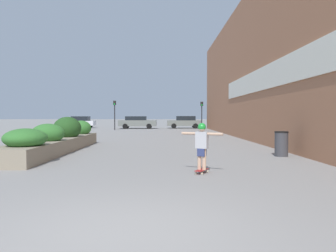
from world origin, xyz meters
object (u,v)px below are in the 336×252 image
Objects in this scene: car_center_right at (80,122)px; car_center_left at (185,122)px; skateboard at (202,171)px; traffic_light_left at (115,110)px; traffic_light_right at (202,110)px; trash_bin at (281,144)px; skateboarder at (202,141)px; car_rightmost at (137,122)px; car_leftmost at (249,122)px.

car_center_left is at bearing -95.72° from car_center_right.
car_center_right is (-11.86, 33.24, 0.70)m from skateboard.
skateboard is 27.62m from traffic_light_left.
skateboard is 27.51m from traffic_light_right.
trash_bin is 0.30× the size of traffic_light_left.
car_center_left is (-1.97, 28.25, 0.31)m from trash_bin.
skateboarder is 27.57m from traffic_light_left.
skateboard is 0.19× the size of traffic_light_left.
skateboarder is 31.14m from car_rightmost.
car_center_left is at bearing 100.47° from car_rightmost.
car_center_left reaches higher than car_center_right.
skateboard is at bearing -160.36° from car_center_right.
skateboarder is at bearing -133.24° from trash_bin.
car_center_left is (-8.48, -1.86, -0.01)m from car_leftmost.
traffic_light_right is at bearing 111.67° from skateboarder.
traffic_light_left is at bearing 113.10° from trash_bin.
traffic_light_right reaches higher than car_center_right.
skateboard is 0.13× the size of car_rightmost.
car_leftmost is (9.95, 33.76, -0.05)m from skateboarder.
traffic_light_left reaches higher than skateboarder.
skateboard is 0.16× the size of car_center_right.
car_center_right is at bearing 158.18° from traffic_light_right.
traffic_light_left is (-9.86, 23.13, 1.71)m from trash_bin.
car_rightmost is 4.79m from traffic_light_left.
car_center_right is (-15.29, 29.59, 0.29)m from trash_bin.
traffic_light_left reaches higher than car_center_left.
car_rightmost is (-5.78, -1.07, -0.01)m from car_center_left.
car_leftmost is 21.81m from car_center_right.
skateboard is 0.64× the size of trash_bin.
trash_bin is 23.67m from traffic_light_right.
car_rightmost is (-7.75, 27.18, 0.31)m from trash_bin.
skateboard is 31.14m from car_rightmost.
traffic_light_right reaches higher than skateboarder.
car_center_left reaches higher than skateboard.
skateboard is at bearing -96.43° from traffic_light_right.
car_center_left reaches higher than skateboarder.
skateboarder is 0.29× the size of car_center_left.
car_center_right reaches higher than skateboarder.
skateboard is 0.20× the size of traffic_light_right.
car_rightmost reaches higher than trash_bin.
car_leftmost is at bearing 101.59° from car_rightmost.
skateboard is 0.78m from skateboarder.
car_leftmost reaches higher than skateboarder.
traffic_light_right is at bearing -46.62° from car_leftmost.
car_leftmost reaches higher than skateboard.
car_rightmost is 8.32m from traffic_light_right.
car_center_right is at bearing -107.68° from car_rightmost.
trash_bin is 30.81m from car_leftmost.
car_rightmost reaches higher than car_center_right.
car_center_left is at bearing -77.64° from car_leftmost.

